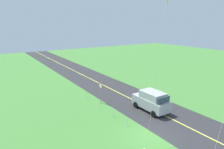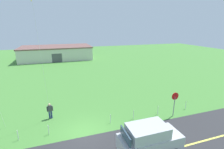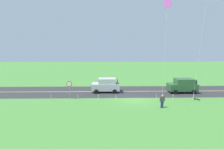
# 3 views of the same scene
# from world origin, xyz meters

# --- Properties ---
(ground_plane) EXTENTS (120.00, 120.00, 0.10)m
(ground_plane) POSITION_xyz_m (0.00, 0.00, -0.05)
(ground_plane) COLOR #478438
(asphalt_road) EXTENTS (120.00, 7.00, 0.00)m
(asphalt_road) POSITION_xyz_m (0.00, -4.00, 0.00)
(asphalt_road) COLOR #2D2D30
(asphalt_road) RESTS_ON ground
(road_centre_stripe) EXTENTS (120.00, 0.16, 0.00)m
(road_centre_stripe) POSITION_xyz_m (0.00, -4.00, 0.01)
(road_centre_stripe) COLOR #E5E04C
(road_centre_stripe) RESTS_ON asphalt_road
(car_suv_foreground) EXTENTS (4.40, 2.12, 2.24)m
(car_suv_foreground) POSITION_xyz_m (3.98, -3.70, 1.15)
(car_suv_foreground) COLOR #B7B7BC
(car_suv_foreground) RESTS_ON ground
(stop_sign) EXTENTS (0.76, 0.08, 2.56)m
(stop_sign) POSITION_xyz_m (8.94, -0.10, 1.80)
(stop_sign) COLOR gray
(stop_sign) RESTS_ON ground
(fence_post_3) EXTENTS (0.05, 0.05, 0.90)m
(fence_post_3) POSITION_xyz_m (2.57, 0.70, 0.45)
(fence_post_3) COLOR silver
(fence_post_3) RESTS_ON ground
(fence_post_4) EXTENTS (0.05, 0.05, 0.90)m
(fence_post_4) POSITION_xyz_m (4.93, 0.70, 0.45)
(fence_post_4) COLOR silver
(fence_post_4) RESTS_ON ground
(fence_post_5) EXTENTS (0.05, 0.05, 0.90)m
(fence_post_5) POSITION_xyz_m (7.67, 0.70, 0.45)
(fence_post_5) COLOR silver
(fence_post_5) RESTS_ON ground
(fence_post_6) EXTENTS (0.05, 0.05, 0.90)m
(fence_post_6) POSITION_xyz_m (11.20, 0.70, 0.45)
(fence_post_6) COLOR silver
(fence_post_6) RESTS_ON ground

